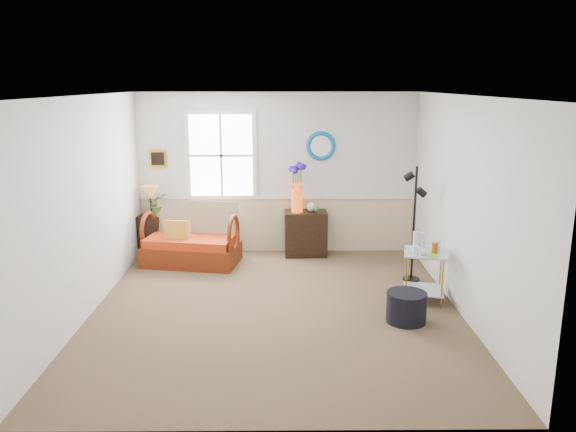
{
  "coord_description": "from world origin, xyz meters",
  "views": [
    {
      "loc": [
        0.1,
        -6.51,
        2.75
      ],
      "look_at": [
        0.15,
        0.32,
        1.11
      ],
      "focal_mm": 35.0,
      "sensor_mm": 36.0,
      "label": 1
    }
  ],
  "objects_px": {
    "loveseat": "(191,235)",
    "lamp_stand": "(152,235)",
    "ottoman": "(406,307)",
    "cabinet": "(306,233)",
    "floor_lamp": "(414,224)",
    "side_table": "(424,276)"
  },
  "relations": [
    {
      "from": "lamp_stand",
      "to": "side_table",
      "type": "bearing_deg",
      "value": -27.31
    },
    {
      "from": "floor_lamp",
      "to": "cabinet",
      "type": "bearing_deg",
      "value": 159.13
    },
    {
      "from": "loveseat",
      "to": "floor_lamp",
      "type": "xyz_separation_m",
      "value": [
        3.25,
        -0.77,
        0.35
      ]
    },
    {
      "from": "loveseat",
      "to": "lamp_stand",
      "type": "relative_size",
      "value": 2.16
    },
    {
      "from": "lamp_stand",
      "to": "cabinet",
      "type": "relative_size",
      "value": 0.91
    },
    {
      "from": "loveseat",
      "to": "cabinet",
      "type": "height_order",
      "value": "loveseat"
    },
    {
      "from": "cabinet",
      "to": "ottoman",
      "type": "distance_m",
      "value": 2.86
    },
    {
      "from": "lamp_stand",
      "to": "floor_lamp",
      "type": "xyz_separation_m",
      "value": [
        3.97,
        -1.25,
        0.49
      ]
    },
    {
      "from": "lamp_stand",
      "to": "loveseat",
      "type": "bearing_deg",
      "value": -33.69
    },
    {
      "from": "loveseat",
      "to": "floor_lamp",
      "type": "relative_size",
      "value": 0.87
    },
    {
      "from": "loveseat",
      "to": "ottoman",
      "type": "distance_m",
      "value": 3.62
    },
    {
      "from": "lamp_stand",
      "to": "ottoman",
      "type": "height_order",
      "value": "lamp_stand"
    },
    {
      "from": "loveseat",
      "to": "ottoman",
      "type": "height_order",
      "value": "loveseat"
    },
    {
      "from": "cabinet",
      "to": "floor_lamp",
      "type": "height_order",
      "value": "floor_lamp"
    },
    {
      "from": "side_table",
      "to": "ottoman",
      "type": "xyz_separation_m",
      "value": [
        -0.35,
        -0.65,
        -0.15
      ]
    },
    {
      "from": "cabinet",
      "to": "ottoman",
      "type": "bearing_deg",
      "value": -69.51
    },
    {
      "from": "floor_lamp",
      "to": "ottoman",
      "type": "height_order",
      "value": "floor_lamp"
    },
    {
      "from": "cabinet",
      "to": "ottoman",
      "type": "relative_size",
      "value": 1.54
    },
    {
      "from": "ottoman",
      "to": "lamp_stand",
      "type": "bearing_deg",
      "value": 143.22
    },
    {
      "from": "side_table",
      "to": "floor_lamp",
      "type": "bearing_deg",
      "value": 88.01
    },
    {
      "from": "lamp_stand",
      "to": "floor_lamp",
      "type": "height_order",
      "value": "floor_lamp"
    },
    {
      "from": "loveseat",
      "to": "side_table",
      "type": "height_order",
      "value": "loveseat"
    }
  ]
}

